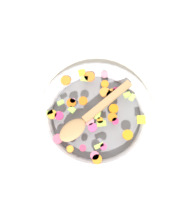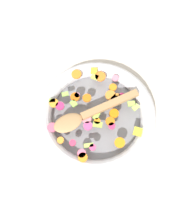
# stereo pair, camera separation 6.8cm
# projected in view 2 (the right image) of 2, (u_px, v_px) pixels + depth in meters

# --- Properties ---
(ground_plane) EXTENTS (4.00, 4.00, 0.00)m
(ground_plane) POSITION_uv_depth(u_px,v_px,m) (96.00, 117.00, 0.73)
(ground_plane) COLOR beige
(skillet) EXTENTS (0.39, 0.39, 0.05)m
(skillet) POSITION_uv_depth(u_px,v_px,m) (96.00, 115.00, 0.71)
(skillet) COLOR slate
(skillet) RESTS_ON ground_plane
(chopped_vegetables) EXTENTS (0.32, 0.30, 0.01)m
(chopped_vegetables) POSITION_uv_depth(u_px,v_px,m) (94.00, 109.00, 0.69)
(chopped_vegetables) COLOR orange
(chopped_vegetables) RESTS_ON skillet
(wooden_spoon) EXTENTS (0.13, 0.28, 0.01)m
(wooden_spoon) POSITION_uv_depth(u_px,v_px,m) (88.00, 114.00, 0.67)
(wooden_spoon) COLOR #A87F51
(wooden_spoon) RESTS_ON chopped_vegetables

